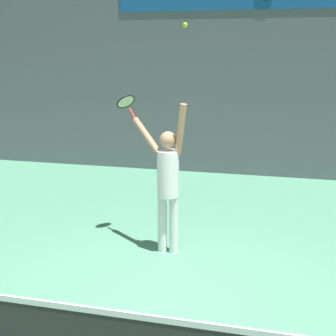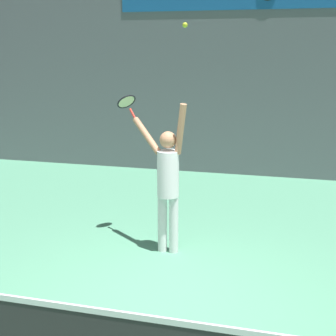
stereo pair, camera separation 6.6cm
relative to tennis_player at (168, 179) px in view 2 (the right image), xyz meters
name	(u,v)px [view 2 (the right image)]	position (x,y,z in m)	size (l,w,h in m)	color
ground_plane	(162,312)	(0.34, -1.58, -1.07)	(18.00, 18.00, 0.00)	#4C8C6B
back_wall	(234,64)	(0.34, 4.56, 1.43)	(18.00, 0.10, 5.00)	slate
tennis_player	(168,179)	(0.00, 0.00, 0.00)	(0.91, 0.56, 2.12)	white
tennis_racket	(127,103)	(-0.74, 0.49, 0.98)	(0.38, 0.37, 0.36)	red
tennis_ball	(185,25)	(0.25, -0.10, 2.02)	(0.07, 0.07, 0.07)	#CCDB2D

